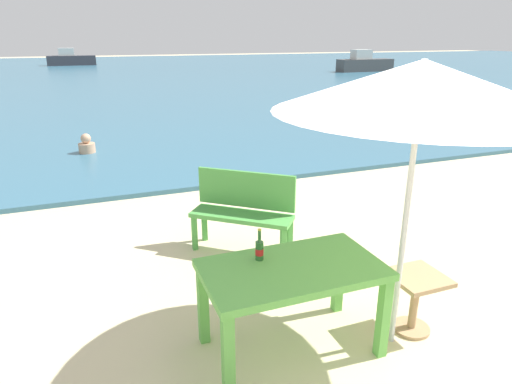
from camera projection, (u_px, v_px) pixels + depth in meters
The scene contains 10 objects.
ground_plane at pixel (467, 384), 3.33m from camera, with size 120.00×120.00×0.00m, color beige.
sea_water at pixel (117, 73), 29.73m from camera, with size 120.00×50.00×0.08m, color #386B84.
picnic_table_green at pixel (292, 279), 3.51m from camera, with size 1.40×0.80×0.76m.
beer_bottle_amber at pixel (259, 249), 3.54m from camera, with size 0.07×0.07×0.26m.
patio_umbrella at pixel (422, 86), 3.11m from camera, with size 2.10×2.10×2.30m.
side_table_wood at pixel (415, 295), 3.83m from camera, with size 0.44×0.44×0.54m.
bench_green_left at pixel (243, 207), 5.27m from camera, with size 1.15×1.04×0.95m.
swimmer_person at pixel (87, 145), 9.52m from camera, with size 0.34×0.34×0.41m.
boat_cargo_ship at pixel (71, 59), 36.96m from camera, with size 3.76×1.03×1.37m.
boat_barge at pixel (364, 64), 30.81m from camera, with size 3.97×1.08×1.45m.
Camera 1 is at (-2.42, -1.93, 2.45)m, focal length 31.45 mm.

